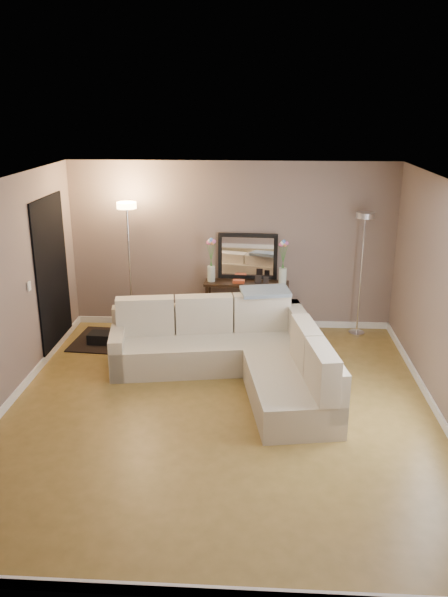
# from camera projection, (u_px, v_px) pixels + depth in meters

# --- Properties ---
(floor) EXTENTS (5.00, 5.50, 0.01)m
(floor) POSITION_uv_depth(u_px,v_px,m) (220.00, 410.00, 6.79)
(floor) COLOR olive
(floor) RESTS_ON ground
(ceiling) EXTENTS (5.00, 5.50, 0.01)m
(ceiling) POSITION_uv_depth(u_px,v_px,m) (219.00, 184.00, 5.97)
(ceiling) COLOR white
(ceiling) RESTS_ON ground
(wall_back) EXTENTS (5.00, 0.02, 2.60)m
(wall_back) POSITION_uv_depth(u_px,v_px,m) (232.00, 246.00, 8.99)
(wall_back) COLOR #7A675D
(wall_back) RESTS_ON ground
(wall_front) EXTENTS (5.00, 0.02, 2.60)m
(wall_front) POSITION_uv_depth(u_px,v_px,m) (191.00, 442.00, 3.77)
(wall_front) COLOR #7A675D
(wall_front) RESTS_ON ground
(baseboard_back) EXTENTS (5.00, 0.03, 0.10)m
(baseboard_back) POSITION_uv_depth(u_px,v_px,m) (231.00, 322.00, 9.37)
(baseboard_back) COLOR white
(baseboard_back) RESTS_ON ground
(baseboard_front) EXTENTS (5.00, 0.03, 0.10)m
(baseboard_front) POSITION_uv_depth(u_px,v_px,m) (194.00, 591.00, 4.19)
(baseboard_front) COLOR white
(baseboard_front) RESTS_ON ground
(baseboard_left) EXTENTS (0.03, 5.50, 0.10)m
(baseboard_left) POSITION_uv_depth(u_px,v_px,m) (12.00, 399.00, 6.92)
(baseboard_left) COLOR white
(baseboard_left) RESTS_ON ground
(baseboard_right) EXTENTS (0.03, 5.50, 0.10)m
(baseboard_right) POSITION_uv_depth(u_px,v_px,m) (437.00, 412.00, 6.63)
(baseboard_right) COLOR white
(baseboard_right) RESTS_ON ground
(doorway) EXTENTS (0.02, 1.20, 2.20)m
(doorway) POSITION_uv_depth(u_px,v_px,m) (53.00, 275.00, 8.20)
(doorway) COLOR black
(doorway) RESTS_ON ground
(switch_plate) EXTENTS (0.02, 0.08, 0.12)m
(switch_plate) POSITION_uv_depth(u_px,v_px,m) (29.00, 286.00, 7.36)
(switch_plate) COLOR white
(switch_plate) RESTS_ON ground
(sectional_sofa) EXTENTS (2.98, 2.61, 0.92)m
(sectional_sofa) POSITION_uv_depth(u_px,v_px,m) (237.00, 352.00, 7.52)
(sectional_sofa) COLOR beige
(sectional_sofa) RESTS_ON floor
(throw_blanket) EXTENTS (0.72, 0.51, 0.09)m
(throw_blanket) POSITION_uv_depth(u_px,v_px,m) (265.00, 291.00, 7.97)
(throw_blanket) COLOR gray
(throw_blanket) RESTS_ON sectional_sofa
(console_table) EXTENTS (1.31, 0.41, 0.79)m
(console_table) POSITION_uv_depth(u_px,v_px,m) (241.00, 304.00, 9.03)
(console_table) COLOR black
(console_table) RESTS_ON floor
(leaning_mirror) EXTENTS (0.91, 0.09, 0.72)m
(leaning_mirror) POSITION_uv_depth(u_px,v_px,m) (248.00, 256.00, 8.95)
(leaning_mirror) COLOR black
(leaning_mirror) RESTS_ON console_table
(table_decor) EXTENTS (0.55, 0.13, 0.13)m
(table_decor) POSITION_uv_depth(u_px,v_px,m) (246.00, 281.00, 8.86)
(table_decor) COLOR #CE4924
(table_decor) RESTS_ON console_table
(flower_vase_left) EXTENTS (0.15, 0.13, 0.68)m
(flower_vase_left) POSITION_uv_depth(u_px,v_px,m) (211.00, 263.00, 8.88)
(flower_vase_left) COLOR silver
(flower_vase_left) RESTS_ON console_table
(flower_vase_right) EXTENTS (0.15, 0.13, 0.68)m
(flower_vase_right) POSITION_uv_depth(u_px,v_px,m) (283.00, 265.00, 8.76)
(flower_vase_right) COLOR silver
(flower_vase_right) RESTS_ON console_table
(floor_lamp_lit) EXTENTS (0.31, 0.31, 2.03)m
(floor_lamp_lit) POSITION_uv_depth(u_px,v_px,m) (128.00, 242.00, 8.64)
(floor_lamp_lit) COLOR silver
(floor_lamp_lit) RESTS_ON floor
(floor_lamp_unlit) EXTENTS (0.27, 0.27, 1.90)m
(floor_lamp_unlit) POSITION_uv_depth(u_px,v_px,m) (363.00, 250.00, 8.61)
(floor_lamp_unlit) COLOR silver
(floor_lamp_unlit) RESTS_ON floor
(charcoal_rug) EXTENTS (1.40, 1.09, 0.02)m
(charcoal_rug) POSITION_uv_depth(u_px,v_px,m) (119.00, 341.00, 8.74)
(charcoal_rug) COLOR black
(charcoal_rug) RESTS_ON floor
(black_bag) EXTENTS (0.39, 0.29, 0.24)m
(black_bag) POSITION_uv_depth(u_px,v_px,m) (102.00, 341.00, 8.66)
(black_bag) COLOR black
(black_bag) RESTS_ON charcoal_rug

